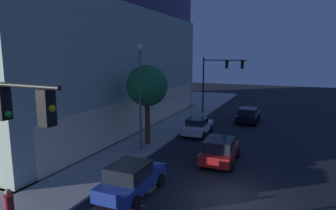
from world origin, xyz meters
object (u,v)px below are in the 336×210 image
street_lamp_sidewalk (140,84)px  sidewalk_tree (147,86)px  pedestrian_waiting (9,206)px  car_white (198,126)px  car_blue (131,179)px  traffic_light_far_corner (219,73)px  car_black (248,115)px  modern_building (35,55)px  car_red (220,150)px

street_lamp_sidewalk → sidewalk_tree: street_lamp_sidewalk is taller
street_lamp_sidewalk → pedestrian_waiting: (-11.13, -0.13, -3.80)m
pedestrian_waiting → car_white: bearing=-7.9°
sidewalk_tree → car_blue: (-7.72, -3.00, -3.87)m
traffic_light_far_corner → car_black: 6.46m
modern_building → car_red: bearing=-104.5°
sidewalk_tree → car_blue: size_ratio=1.40×
traffic_light_far_corner → car_white: bearing=-177.1°
traffic_light_far_corner → car_red: (-15.63, -3.89, -4.14)m
car_black → car_white: bearing=152.4°
modern_building → car_blue: modern_building is taller
modern_building → car_blue: 23.33m
traffic_light_far_corner → street_lamp_sidewalk: 15.80m
modern_building → street_lamp_sidewalk: modern_building is taller
modern_building → pedestrian_waiting: 24.18m
car_blue → pedestrian_waiting: bearing=150.9°
car_red → car_black: bearing=-0.3°
car_blue → car_white: (12.35, 0.31, -0.07)m
car_red → car_white: 6.93m
street_lamp_sidewalk → car_black: size_ratio=1.89×
pedestrian_waiting → car_red: (11.17, -5.80, -0.37)m
modern_building → traffic_light_far_corner: bearing=-61.4°
car_blue → car_black: 19.27m
traffic_light_far_corner → car_white: size_ratio=1.58×
traffic_light_far_corner → street_lamp_sidewalk: size_ratio=0.87×
modern_building → sidewalk_tree: size_ratio=4.67×
traffic_light_far_corner → street_lamp_sidewalk: street_lamp_sidewalk is taller
car_white → car_black: (6.65, -3.48, 0.02)m
sidewalk_tree → car_white: bearing=-30.1°
modern_building → car_black: size_ratio=7.14×
sidewalk_tree → car_white: (4.64, -2.69, -3.94)m
modern_building → pedestrian_waiting: bearing=-136.0°
traffic_light_far_corner → car_black: traffic_light_far_corner is taller
sidewalk_tree → car_black: 13.45m
car_blue → car_red: car_blue is taller
street_lamp_sidewalk → car_blue: 8.04m
car_white → street_lamp_sidewalk: bearing=157.5°
modern_building → car_white: bearing=-89.0°
sidewalk_tree → car_white: size_ratio=1.46×
pedestrian_waiting → traffic_light_far_corner: bearing=-4.1°
car_white → car_black: 7.51m
modern_building → traffic_light_far_corner: modern_building is taller
pedestrian_waiting → car_black: pedestrian_waiting is taller
street_lamp_sidewalk → sidewalk_tree: 1.46m
traffic_light_far_corner → car_red: bearing=-166.0°
modern_building → sidewalk_tree: bearing=-105.1°
modern_building → car_blue: bearing=-122.4°
modern_building → car_blue: (-12.03, -18.99, -6.25)m
traffic_light_far_corner → sidewalk_tree: size_ratio=1.08×
traffic_light_far_corner → pedestrian_waiting: size_ratio=3.76×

